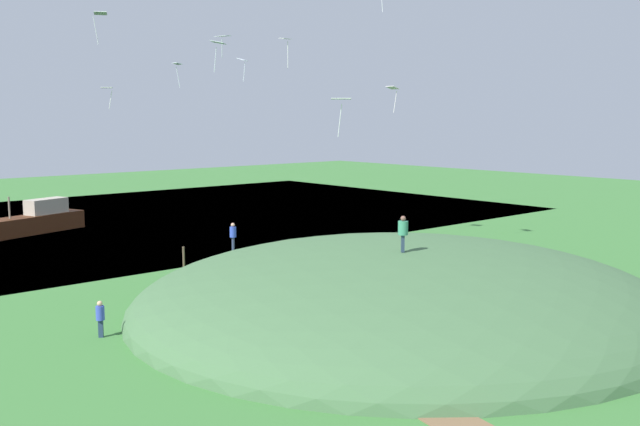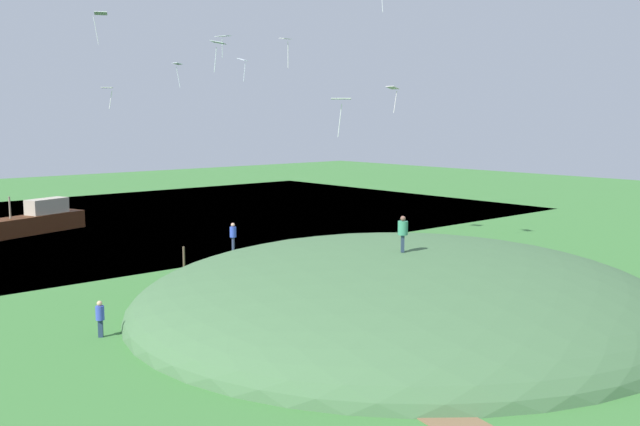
% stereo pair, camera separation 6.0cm
% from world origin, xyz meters
% --- Properties ---
extents(ground_plane, '(160.00, 160.00, 0.00)m').
position_xyz_m(ground_plane, '(0.00, 0.00, 0.00)').
color(ground_plane, '#397234').
extents(lake_water, '(44.35, 80.00, 0.40)m').
position_xyz_m(lake_water, '(-25.97, 0.00, -0.20)').
color(lake_water, '#2E5384').
rests_on(lake_water, ground_plane).
extents(grass_hill, '(26.14, 27.02, 6.12)m').
position_xyz_m(grass_hill, '(11.55, -0.74, 0.00)').
color(grass_hill, '#41673F').
rests_on(grass_hill, ground_plane).
extents(boat_on_lake, '(4.73, 8.90, 3.19)m').
position_xyz_m(boat_on_lake, '(-23.67, -6.10, 0.98)').
color(boat_on_lake, '#452210').
rests_on(boat_on_lake, lake_water).
extents(person_walking_path, '(0.66, 0.66, 1.72)m').
position_xyz_m(person_walking_path, '(12.59, -1.85, 4.11)').
color(person_walking_path, '#26374B').
rests_on(person_walking_path, grass_hill).
extents(person_with_child, '(0.51, 0.51, 1.60)m').
position_xyz_m(person_with_child, '(6.46, -14.08, 1.01)').
color(person_with_child, navy).
rests_on(person_with_child, ground_plane).
extents(person_watching_kites, '(0.52, 0.52, 1.57)m').
position_xyz_m(person_watching_kites, '(1.44, -3.84, 2.79)').
color(person_watching_kites, '#2B334F').
rests_on(person_watching_kites, grass_hill).
extents(kite_1, '(1.24, 1.26, 2.00)m').
position_xyz_m(kite_1, '(7.53, -1.14, 10.18)').
color(kite_1, white).
extents(kite_2, '(0.81, 0.91, 1.96)m').
position_xyz_m(kite_2, '(-7.57, -7.22, 15.47)').
color(kite_2, white).
extents(kite_3, '(0.56, 0.73, 1.87)m').
position_xyz_m(kite_3, '(-0.84, 1.91, 14.04)').
color(kite_3, silver).
extents(kite_4, '(0.65, 0.53, 1.54)m').
position_xyz_m(kite_4, '(-5.64, -3.06, 12.56)').
color(kite_4, white).
extents(kite_5, '(0.86, 0.95, 1.57)m').
position_xyz_m(kite_5, '(-5.54, 1.90, 13.12)').
color(kite_5, white).
extents(kite_7, '(0.68, 0.74, 1.18)m').
position_xyz_m(kite_7, '(-2.70, -9.15, 10.85)').
color(kite_7, white).
extents(kite_8, '(0.73, 0.53, 1.53)m').
position_xyz_m(kite_8, '(6.49, 3.88, 10.90)').
color(kite_8, white).
extents(kite_9, '(1.18, 0.99, 1.57)m').
position_xyz_m(kite_9, '(-8.66, 2.41, 15.01)').
color(kite_9, white).
extents(kite_10, '(1.35, 1.34, 1.82)m').
position_xyz_m(kite_10, '(-1.34, -2.80, 13.63)').
color(kite_10, white).
extents(mooring_post, '(0.14, 0.14, 1.31)m').
position_xyz_m(mooring_post, '(-3.77, -4.05, 0.66)').
color(mooring_post, brown).
rests_on(mooring_post, ground_plane).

